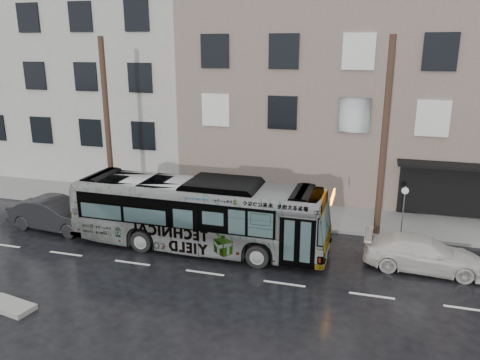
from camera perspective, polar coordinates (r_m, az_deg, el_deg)
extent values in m
plane|color=black|center=(21.08, -1.93, -8.25)|extent=(120.00, 120.00, 0.00)
cube|color=gray|center=(25.42, 1.47, -3.73)|extent=(90.00, 3.60, 0.15)
cube|color=gray|center=(31.14, 14.37, 9.70)|extent=(20.00, 12.00, 11.00)
cube|color=#B1AEA7|center=(40.37, -21.06, 14.05)|extent=(26.00, 15.00, 16.00)
cylinder|color=#442E22|center=(21.94, 17.18, 4.77)|extent=(0.30, 0.30, 9.00)
cylinder|color=#442E22|center=(25.75, -15.87, 6.45)|extent=(0.30, 0.30, 9.00)
cylinder|color=slate|center=(22.82, 19.26, -3.60)|extent=(0.06, 0.06, 2.40)
imported|color=#B2B2B2|center=(20.61, -5.12, -4.12)|extent=(11.45, 2.81, 3.18)
imported|color=beige|center=(20.29, 21.47, -8.35)|extent=(4.70, 2.05, 1.34)
imported|color=black|center=(24.54, -21.54, -3.89)|extent=(4.86, 2.05, 1.56)
cube|color=gray|center=(18.37, -26.27, -13.60)|extent=(1.91, 1.10, 0.18)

